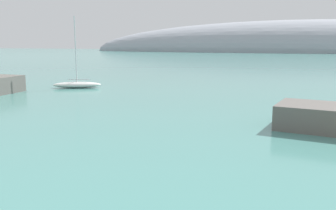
{
  "coord_description": "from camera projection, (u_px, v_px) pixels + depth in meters",
  "views": [
    {
      "loc": [
        12.64,
        -3.33,
        6.94
      ],
      "look_at": [
        3.69,
        25.21,
        1.79
      ],
      "focal_mm": 39.73,
      "sensor_mm": 36.0,
      "label": 1
    }
  ],
  "objects": [
    {
      "name": "distant_ridge",
      "position": [
        308.0,
        52.0,
        239.45
      ],
      "size": [
        298.14,
        64.98,
        41.01
      ],
      "primitive_type": "ellipsoid",
      "color": "#999EA8",
      "rests_on": "ground"
    },
    {
      "name": "sailboat_white_near_shore",
      "position": [
        77.0,
        84.0,
        55.82
      ],
      "size": [
        7.31,
        4.55,
        10.59
      ],
      "rotation": [
        0.0,
        0.0,
        3.54
      ],
      "color": "white",
      "rests_on": "water"
    }
  ]
}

